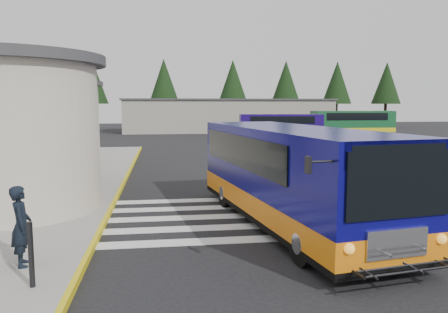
{
  "coord_description": "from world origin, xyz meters",
  "views": [
    {
      "loc": [
        -2.36,
        -13.84,
        3.43
      ],
      "look_at": [
        -0.47,
        -0.5,
        1.84
      ],
      "focal_mm": 35.0,
      "sensor_mm": 36.0,
      "label": 1
    }
  ],
  "objects": [
    {
      "name": "ground",
      "position": [
        0.0,
        0.0,
        0.0
      ],
      "size": [
        140.0,
        140.0,
        0.0
      ],
      "primitive_type": "plane",
      "color": "black",
      "rests_on": "ground"
    },
    {
      "name": "curb_strip",
      "position": [
        -4.05,
        4.0,
        0.08
      ],
      "size": [
        0.12,
        34.0,
        0.16
      ],
      "primitive_type": "cube",
      "color": "gold",
      "rests_on": "ground"
    },
    {
      "name": "crosswalk",
      "position": [
        -0.5,
        -0.8,
        0.01
      ],
      "size": [
        8.0,
        5.35,
        0.01
      ],
      "color": "silver",
      "rests_on": "ground"
    },
    {
      "name": "depot_building",
      "position": [
        6.0,
        42.0,
        2.11
      ],
      "size": [
        26.4,
        8.4,
        4.2
      ],
      "color": "gray",
      "rests_on": "ground"
    },
    {
      "name": "tree_line",
      "position": [
        6.29,
        50.0,
        6.77
      ],
      "size": [
        58.4,
        4.4,
        10.0
      ],
      "color": "black",
      "rests_on": "ground"
    },
    {
      "name": "transit_bus",
      "position": [
        1.26,
        -1.98,
        1.34
      ],
      "size": [
        4.41,
        10.17,
        2.8
      ],
      "rotation": [
        0.0,
        0.0,
        0.15
      ],
      "color": "#0B0862",
      "rests_on": "ground"
    },
    {
      "name": "pedestrian_a",
      "position": [
        -5.24,
        -4.7,
        0.98
      ],
      "size": [
        0.53,
        0.69,
        1.66
      ],
      "primitive_type": "imported",
      "rotation": [
        0.0,
        0.0,
        1.82
      ],
      "color": "black",
      "rests_on": "sidewalk"
    },
    {
      "name": "bollard",
      "position": [
        -4.74,
        -5.85,
        0.75
      ],
      "size": [
        0.1,
        0.1,
        1.21
      ],
      "primitive_type": "cylinder",
      "color": "black",
      "rests_on": "sidewalk"
    },
    {
      "name": "far_bus_a",
      "position": [
        9.61,
        29.45,
        1.4
      ],
      "size": [
        8.54,
        3.18,
        2.15
      ],
      "rotation": [
        0.0,
        0.0,
        1.47
      ],
      "color": "#180754",
      "rests_on": "ground"
    },
    {
      "name": "far_bus_b",
      "position": [
        19.13,
        33.41,
        1.55
      ],
      "size": [
        9.24,
        2.62,
        2.38
      ],
      "rotation": [
        0.0,
        0.0,
        1.57
      ],
      "color": "#144B27",
      "rests_on": "ground"
    }
  ]
}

